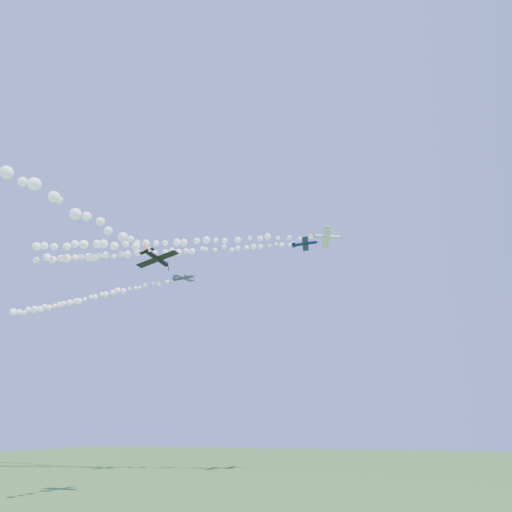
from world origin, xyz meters
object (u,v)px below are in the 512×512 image
(plane_white, at_px, (326,237))
(plane_grey, at_px, (184,278))
(plane_black, at_px, (157,258))
(plane_navy, at_px, (305,244))

(plane_white, xyz_separation_m, plane_grey, (-35.13, -8.95, -10.48))
(plane_black, bearing_deg, plane_white, -23.89)
(plane_white, bearing_deg, plane_navy, -158.80)
(plane_white, height_order, plane_black, plane_white)
(plane_navy, xyz_separation_m, plane_black, (-18.03, -38.94, -16.64))
(plane_black, bearing_deg, plane_grey, 24.64)
(plane_grey, bearing_deg, plane_navy, 21.79)
(plane_white, distance_m, plane_black, 51.87)
(plane_navy, xyz_separation_m, plane_grey, (-30.23, -5.56, -7.80))
(plane_white, relative_size, plane_navy, 1.11)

